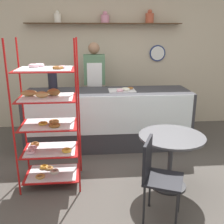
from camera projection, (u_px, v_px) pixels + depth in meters
The scene contains 9 objects.
ground_plane at pixel (115, 178), 3.58m from camera, with size 14.00×14.00×0.00m, color #4C4742.
back_wall at pixel (104, 61), 5.34m from camera, with size 10.00×0.30×2.70m.
display_counter at pixel (108, 119), 4.51m from camera, with size 2.76×0.79×0.97m.
pastry_rack at pixel (48, 122), 3.25m from camera, with size 0.75×0.54×1.85m.
person_worker at pixel (95, 85), 4.92m from camera, with size 0.39×0.23×1.74m.
cafe_table at pixel (171, 148), 3.25m from camera, with size 0.81×0.81×0.70m.
cafe_chair at pixel (156, 172), 2.68m from camera, with size 0.50×0.50×0.88m.
coffee_carafe at pixel (53, 81), 4.23m from camera, with size 0.15×0.15×0.38m.
donut_tray_counter at pixel (124, 90), 4.38m from camera, with size 0.44×0.35×0.05m.
Camera 1 is at (-0.31, -3.15, 1.90)m, focal length 42.00 mm.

